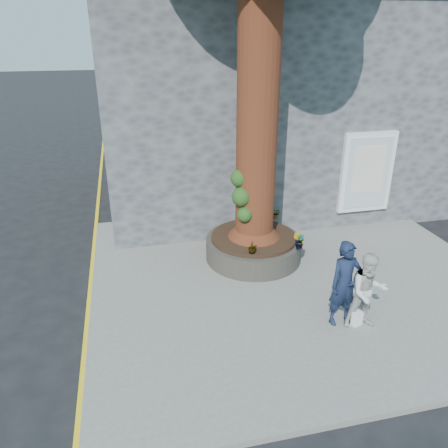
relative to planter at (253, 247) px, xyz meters
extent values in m
plane|color=black|center=(-0.80, -2.00, -0.41)|extent=(120.00, 120.00, 0.00)
cube|color=slate|center=(0.70, -1.00, -0.35)|extent=(9.00, 8.00, 0.12)
cube|color=yellow|center=(-3.85, -1.00, -0.41)|extent=(0.10, 30.00, 0.01)
cube|color=#444648|center=(1.70, 5.20, 2.59)|extent=(10.00, 8.00, 6.00)
cube|color=white|center=(3.50, 1.14, 1.29)|extent=(1.50, 0.12, 2.20)
cube|color=silver|center=(3.50, 1.08, 1.29)|extent=(1.25, 0.04, 1.95)
cube|color=silver|center=(3.50, 1.06, 1.39)|extent=(0.90, 0.02, 1.30)
cylinder|color=black|center=(0.00, 0.00, -0.03)|extent=(2.30, 2.30, 0.52)
cylinder|color=black|center=(0.00, 0.00, 0.27)|extent=(2.04, 2.04, 0.08)
cylinder|color=#471A11|center=(0.00, 0.00, 4.06)|extent=(0.90, 0.90, 7.50)
cone|color=#471A11|center=(0.00, 0.00, 0.66)|extent=(1.24, 1.24, 0.70)
sphere|color=#173C14|center=(-0.38, -0.20, 1.41)|extent=(0.44, 0.44, 0.44)
sphere|color=#173C14|center=(-0.32, -0.30, 1.01)|extent=(0.36, 0.36, 0.36)
sphere|color=#173C14|center=(-0.40, -0.08, 1.81)|extent=(0.40, 0.40, 0.40)
imported|color=#131D36|center=(0.90, -2.84, 0.55)|extent=(0.64, 0.45, 1.69)
imported|color=beige|center=(1.26, -3.04, 0.46)|extent=(0.79, 0.65, 1.51)
cube|color=white|center=(1.15, -2.99, -0.15)|extent=(0.23, 0.18, 0.28)
imported|color=gray|center=(0.85, -0.85, 0.48)|extent=(0.21, 0.18, 0.34)
imported|color=gray|center=(0.77, -0.85, 0.49)|extent=(0.28, 0.28, 0.37)
imported|color=gray|center=(-0.29, -0.85, 0.46)|extent=(0.25, 0.25, 0.31)
imported|color=gray|center=(0.85, 0.85, 0.46)|extent=(0.27, 0.30, 0.30)
camera|label=1|loc=(-2.83, -9.03, 4.84)|focal=35.00mm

